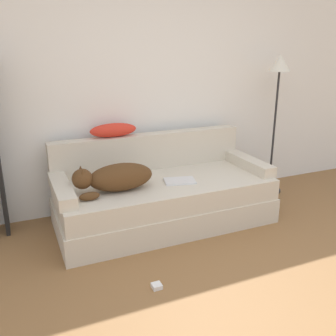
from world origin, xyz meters
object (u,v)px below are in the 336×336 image
object	(u,v)px
couch	(164,201)
dog	(115,178)
laptop	(180,181)
floor_lamp	(278,87)
power_adapter	(157,286)
throw_pillow	(113,130)

from	to	relation	value
couch	dog	world-z (taller)	dog
couch	laptop	bearing A→B (deg)	-42.91
couch	floor_lamp	world-z (taller)	floor_lamp
dog	laptop	distance (m)	0.63
power_adapter	laptop	bearing A→B (deg)	55.86
power_adapter	throw_pillow	bearing A→B (deg)	85.77
dog	power_adapter	bearing A→B (deg)	-87.67
laptop	throw_pillow	distance (m)	0.84
couch	power_adapter	world-z (taller)	couch
laptop	power_adapter	size ratio (longest dim) A/B	4.66
throw_pillow	dog	bearing A→B (deg)	-105.10
laptop	throw_pillow	xyz separation A→B (m)	(-0.48, 0.53, 0.43)
couch	dog	bearing A→B (deg)	-169.83
couch	power_adapter	size ratio (longest dim) A/B	29.46
laptop	floor_lamp	world-z (taller)	floor_lamp
dog	floor_lamp	size ratio (longest dim) A/B	0.45
floor_lamp	throw_pillow	bearing A→B (deg)	174.87
laptop	power_adapter	world-z (taller)	laptop
couch	throw_pillow	world-z (taller)	throw_pillow
dog	power_adapter	world-z (taller)	dog
floor_lamp	power_adapter	distance (m)	2.62
dog	floor_lamp	bearing A→B (deg)	9.94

